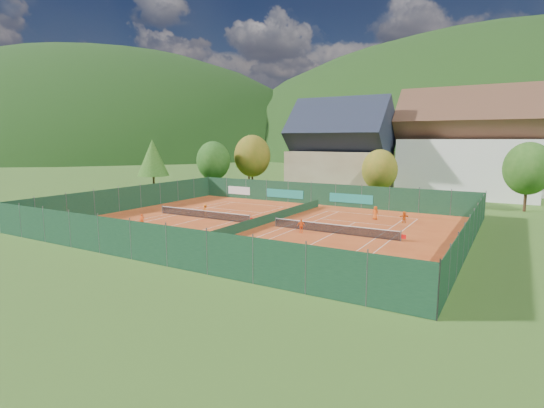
{
  "coord_description": "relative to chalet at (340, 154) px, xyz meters",
  "views": [
    {
      "loc": [
        22.96,
        -37.5,
        8.97
      ],
      "look_at": [
        0.0,
        2.0,
        2.0
      ],
      "focal_mm": 28.0,
      "sensor_mm": 36.0,
      "label": 1
    }
  ],
  "objects": [
    {
      "name": "ground",
      "position": [
        3.0,
        -30.0,
        -6.64
      ],
      "size": [
        600.0,
        600.0,
        0.0
      ],
      "primitive_type": "plane",
      "color": "#31571B",
      "rests_on": "ground"
    },
    {
      "name": "clay_pad",
      "position": [
        3.0,
        -30.0,
        -6.62
      ],
      "size": [
        40.0,
        32.0,
        0.01
      ],
      "primitive_type": "cube",
      "color": "#B1421A",
      "rests_on": "ground"
    },
    {
      "name": "court_markings_left",
      "position": [
        -5.0,
        -30.0,
        -6.61
      ],
      "size": [
        11.03,
        23.83,
        0.0
      ],
      "color": "white",
      "rests_on": "ground"
    },
    {
      "name": "court_markings_right",
      "position": [
        11.0,
        -30.0,
        -6.61
      ],
      "size": [
        11.03,
        23.83,
        0.0
      ],
      "color": "white",
      "rests_on": "ground"
    },
    {
      "name": "tennis_net_left",
      "position": [
        -4.85,
        -30.0,
        -6.12
      ],
      "size": [
        13.3,
        0.1,
        1.02
      ],
      "color": "#59595B",
      "rests_on": "ground"
    },
    {
      "name": "tennis_net_right",
      "position": [
        11.15,
        -30.0,
        -6.12
      ],
      "size": [
        13.3,
        0.1,
        1.02
      ],
      "color": "#59595B",
      "rests_on": "ground"
    },
    {
      "name": "court_divider",
      "position": [
        3.0,
        -30.0,
        -6.12
      ],
      "size": [
        0.03,
        28.8,
        1.0
      ],
      "color": "#153C25",
      "rests_on": "ground"
    },
    {
      "name": "fence_north",
      "position": [
        2.54,
        -14.01,
        -5.16
      ],
      "size": [
        40.0,
        0.1,
        3.0
      ],
      "color": "#153A23",
      "rests_on": "ground"
    },
    {
      "name": "fence_south",
      "position": [
        3.0,
        -46.0,
        -5.12
      ],
      "size": [
        40.0,
        0.04,
        3.0
      ],
      "color": "#133520",
      "rests_on": "ground"
    },
    {
      "name": "fence_west",
      "position": [
        -17.0,
        -30.0,
        -5.12
      ],
      "size": [
        0.04,
        32.0,
        3.0
      ],
      "color": "#153A23",
      "rests_on": "ground"
    },
    {
      "name": "fence_east",
      "position": [
        23.0,
        -29.95,
        -5.14
      ],
      "size": [
        0.09,
        32.0,
        3.0
      ],
      "color": "#13341D",
      "rests_on": "ground"
    },
    {
      "name": "chalet",
      "position": [
        0.0,
        0.0,
        0.0
      ],
      "size": [
        16.2,
        12.0,
        16.0
      ],
      "color": "tan",
      "rests_on": "ground"
    },
    {
      "name": "hotel_block_a",
      "position": [
        19.0,
        6.0,
        0.76
      ],
      "size": [
        21.6,
        11.0,
        17.25
      ],
      "color": "silver",
      "rests_on": "ground"
    },
    {
      "name": "tree_west_front",
      "position": [
        -19.0,
        -10.0,
        -1.23
      ],
      "size": [
        5.72,
        5.72,
        8.69
      ],
      "color": "#452B18",
      "rests_on": "ground"
    },
    {
      "name": "tree_west_mid",
      "position": [
        -15.0,
        -4.0,
        -0.56
      ],
      "size": [
        6.44,
        6.44,
        9.78
      ],
      "color": "#432D18",
      "rests_on": "ground"
    },
    {
      "name": "tree_west_back",
      "position": [
        -21.0,
        4.0,
        0.11
      ],
      "size": [
        5.6,
        5.6,
        10.0
      ],
      "color": "#462B19",
      "rests_on": "ground"
    },
    {
      "name": "tree_center",
      "position": [
        9.0,
        -8.0,
        -1.91
      ],
      "size": [
        5.01,
        5.01,
        7.6
      ],
      "color": "#4D2D1B",
      "rests_on": "ground"
    },
    {
      "name": "tree_east_front",
      "position": [
        27.0,
        -6.0,
        -1.23
      ],
      "size": [
        5.72,
        5.72,
        8.69
      ],
      "color": "#4C2F1B",
      "rests_on": "ground"
    },
    {
      "name": "tree_west_side",
      "position": [
        -25.0,
        -18.0,
        -0.56
      ],
      "size": [
        5.04,
        5.04,
        9.0
      ],
      "color": "#4D301B",
      "rests_on": "ground"
    },
    {
      "name": "tree_east_back",
      "position": [
        29.0,
        10.0,
        0.12
      ],
      "size": [
        7.15,
        7.15,
        10.86
      ],
      "color": "#4C341B",
      "rests_on": "ground"
    },
    {
      "name": "mountain_backdrop",
      "position": [
        31.54,
        203.48,
        -46.26
      ],
      "size": [
        820.0,
        530.0,
        242.0
      ],
      "color": "black",
      "rests_on": "ground"
    },
    {
      "name": "ball_hopper",
      "position": [
        16.0,
        -42.14,
        -6.07
      ],
      "size": [
        0.34,
        0.34,
        0.8
      ],
      "color": "slate",
      "rests_on": "ground"
    },
    {
      "name": "loose_ball_0",
      "position": [
        -6.42,
        -35.42,
        -6.59
      ],
      "size": [
        0.07,
        0.07,
        0.07
      ],
      "primitive_type": "sphere",
      "color": "#CCD833",
      "rests_on": "ground"
    },
    {
      "name": "loose_ball_1",
      "position": [
        6.86,
        -42.09,
        -6.59
      ],
      "size": [
        0.07,
        0.07,
        0.07
      ],
      "primitive_type": "sphere",
      "color": "#CCD833",
      "rests_on": "ground"
    },
    {
      "name": "loose_ball_2",
      "position": [
        7.9,
        -26.39,
        -6.59
      ],
      "size": [
        0.07,
        0.07,
        0.07
      ],
      "primitive_type": "sphere",
      "color": "#CCD833",
      "rests_on": "ground"
    },
    {
      "name": "loose_ball_3",
      "position": [
        -2.16,
        -19.69,
        -6.59
      ],
      "size": [
        0.07,
        0.07,
        0.07
      ],
      "primitive_type": "sphere",
      "color": "#CCD833",
      "rests_on": "ground"
    },
    {
      "name": "loose_ball_4",
      "position": [
        12.35,
        -30.62,
        -6.59
      ],
      "size": [
        0.07,
        0.07,
        0.07
      ],
      "primitive_type": "sphere",
      "color": "#CCD833",
      "rests_on": "ground"
    },
    {
      "name": "player_left_near",
      "position": [
        -7.08,
        -37.26,
        -5.9
      ],
      "size": [
        0.62,
        0.61,
        1.44
      ],
      "primitive_type": "imported",
      "rotation": [
        0.0,
        0.0,
        0.76
      ],
      "color": "#EE4E15",
      "rests_on": "ground"
    },
    {
      "name": "player_left_mid",
      "position": [
        -1.08,
        -40.21,
        -5.96
      ],
      "size": [
        0.82,
        0.79,
        1.34
      ],
      "primitive_type": "imported",
      "rotation": [
        0.0,
        0.0,
        -0.63
      ],
      "color": "#EF5C15",
      "rests_on": "ground"
    },
    {
      "name": "player_left_far",
      "position": [
        -5.99,
        -28.42,
        -5.97
      ],
      "size": [
        0.94,
        0.69,
        1.31
      ],
      "primitive_type": "imported",
      "rotation": [
        0.0,
        0.0,
        2.88
      ],
      "color": "orange",
      "rests_on": "ground"
    },
    {
      "name": "player_right_near",
      "position": [
        8.2,
        -31.33,
        -5.93
      ],
      "size": [
        0.87,
        0.55,
        1.39
      ],
      "primitive_type": "imported",
      "rotation": [
        0.0,
        0.0,
        0.28
      ],
      "color": "#FF5F16",
      "rests_on": "ground"
    },
    {
      "name": "player_right_far_a",
      "position": [
        12.37,
        -20.87,
        -5.86
      ],
      "size": [
        0.82,
        0.6,
        1.54
      ],
      "primitive_type": "imported",
      "rotation": [
        0.0,
        0.0,
        2.99
      ],
      "color": "#D65013",
      "rests_on": "ground"
    },
    {
      "name": "player_right_far_b",
      "position": [
        15.66,
        -21.33,
        -5.98
      ],
      "size": [
        1.15,
        1.09,
        1.3
      ],
      "primitive_type": "imported",
      "rotation": [
        0.0,
        0.0,
        3.87
      ],
      "color": "orange",
      "rests_on": "ground"
    }
  ]
}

